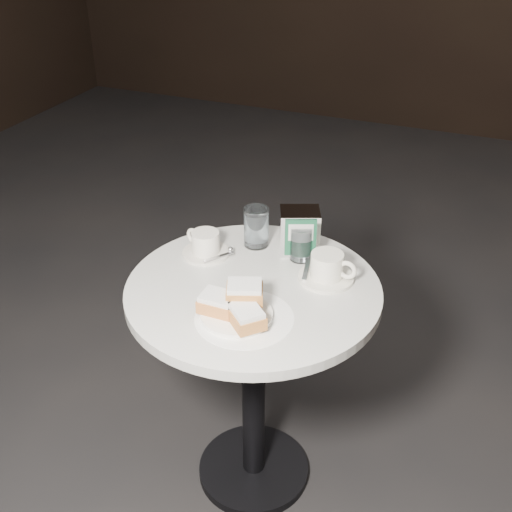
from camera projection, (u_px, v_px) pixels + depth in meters
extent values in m
plane|color=black|center=(254.00, 472.00, 2.13)|extent=(7.00, 7.00, 0.00)
cylinder|color=black|center=(254.00, 469.00, 2.12)|extent=(0.36, 0.36, 0.03)
cylinder|color=black|center=(254.00, 390.00, 1.94)|extent=(0.07, 0.07, 0.70)
cylinder|color=white|center=(253.00, 291.00, 1.75)|extent=(0.70, 0.70, 0.03)
cylinder|color=white|center=(244.00, 318.00, 1.62)|extent=(0.33, 0.33, 0.00)
cylinder|color=white|center=(237.00, 315.00, 1.62)|extent=(0.23, 0.23, 0.01)
cube|color=#CE7D3F|center=(218.00, 304.00, 1.62)|extent=(0.09, 0.07, 0.03)
cube|color=white|center=(218.00, 297.00, 1.61)|extent=(0.09, 0.07, 0.01)
cube|color=#C27B3B|center=(246.00, 318.00, 1.57)|extent=(0.12, 0.12, 0.03)
cube|color=white|center=(246.00, 310.00, 1.56)|extent=(0.11, 0.11, 0.01)
cube|color=#C6803D|center=(245.00, 294.00, 1.61)|extent=(0.11, 0.10, 0.03)
cube|color=white|center=(244.00, 286.00, 1.60)|extent=(0.10, 0.09, 0.01)
cylinder|color=silver|center=(206.00, 253.00, 1.89)|extent=(0.18, 0.18, 0.01)
cylinder|color=white|center=(206.00, 242.00, 1.87)|extent=(0.10, 0.10, 0.06)
cylinder|color=#8A624B|center=(205.00, 234.00, 1.85)|extent=(0.10, 0.10, 0.00)
torus|color=white|center=(193.00, 236.00, 1.90)|extent=(0.05, 0.03, 0.05)
cube|color=#AEAEB2|center=(219.00, 257.00, 1.85)|extent=(0.07, 0.09, 0.00)
sphere|color=silver|center=(230.00, 250.00, 1.88)|extent=(0.02, 0.02, 0.02)
cylinder|color=white|center=(326.00, 277.00, 1.77)|extent=(0.16, 0.16, 0.01)
cylinder|color=white|center=(327.00, 265.00, 1.75)|extent=(0.10, 0.10, 0.07)
cylinder|color=#8A604B|center=(327.00, 256.00, 1.74)|extent=(0.09, 0.09, 0.00)
torus|color=white|center=(347.00, 270.00, 1.73)|extent=(0.06, 0.02, 0.06)
cube|color=#B2B2B7|center=(306.00, 270.00, 1.79)|extent=(0.03, 0.11, 0.00)
sphere|color=silver|center=(313.00, 260.00, 1.83)|extent=(0.02, 0.02, 0.02)
cylinder|color=white|center=(256.00, 227.00, 1.91)|extent=(0.08, 0.08, 0.12)
cylinder|color=white|center=(256.00, 228.00, 1.91)|extent=(0.07, 0.07, 0.10)
cylinder|color=silver|center=(301.00, 243.00, 1.84)|extent=(0.06, 0.06, 0.10)
cylinder|color=white|center=(301.00, 245.00, 1.84)|extent=(0.06, 0.06, 0.09)
cube|color=white|center=(299.00, 231.00, 1.87)|extent=(0.14, 0.13, 0.13)
cube|color=#185437|center=(301.00, 238.00, 1.83)|extent=(0.08, 0.04, 0.11)
cube|color=silver|center=(301.00, 233.00, 1.82)|extent=(0.07, 0.03, 0.05)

